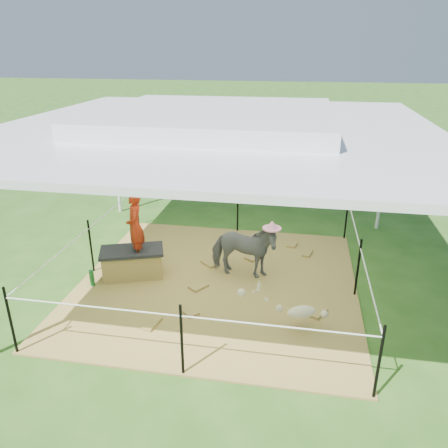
% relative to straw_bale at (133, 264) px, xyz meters
% --- Properties ---
extents(ground, '(90.00, 90.00, 0.00)m').
position_rel_straw_bale_xyz_m(ground, '(1.49, 0.03, -0.25)').
color(ground, '#2D5919').
rests_on(ground, ground).
extents(hay_patch, '(4.60, 4.60, 0.03)m').
position_rel_straw_bale_xyz_m(hay_patch, '(1.49, 0.03, -0.24)').
color(hay_patch, brown).
rests_on(hay_patch, ground).
extents(canopy_tent, '(6.30, 6.30, 2.90)m').
position_rel_straw_bale_xyz_m(canopy_tent, '(1.49, 0.03, 2.44)').
color(canopy_tent, silver).
rests_on(canopy_tent, ground).
extents(rope_fence, '(4.54, 4.54, 1.00)m').
position_rel_straw_bale_xyz_m(rope_fence, '(1.49, 0.03, 0.39)').
color(rope_fence, black).
rests_on(rope_fence, ground).
extents(straw_bale, '(1.10, 0.80, 0.44)m').
position_rel_straw_bale_xyz_m(straw_bale, '(0.00, 0.00, 0.00)').
color(straw_bale, olive).
rests_on(straw_bale, hay_patch).
extents(dark_cloth, '(1.19, 0.88, 0.06)m').
position_rel_straw_bale_xyz_m(dark_cloth, '(0.00, 0.00, 0.25)').
color(dark_cloth, black).
rests_on(dark_cloth, straw_bale).
extents(woman, '(0.42, 0.51, 1.19)m').
position_rel_straw_bale_xyz_m(woman, '(0.10, 0.00, 0.82)').
color(woman, '#A72510').
rests_on(woman, straw_bale).
extents(green_bottle, '(0.10, 0.10, 0.28)m').
position_rel_straw_bale_xyz_m(green_bottle, '(-0.55, -0.45, -0.08)').
color(green_bottle, '#176927').
rests_on(green_bottle, hay_patch).
extents(pony, '(1.20, 0.62, 0.98)m').
position_rel_straw_bale_xyz_m(pony, '(1.88, 0.30, 0.27)').
color(pony, '#525257').
rests_on(pony, hay_patch).
extents(pink_hat, '(0.31, 0.31, 0.14)m').
position_rel_straw_bale_xyz_m(pink_hat, '(1.88, 0.30, 0.83)').
color(pink_hat, '#FF93C2').
rests_on(pink_hat, pony).
extents(foal, '(1.16, 0.93, 0.57)m').
position_rel_straw_bale_xyz_m(foal, '(2.90, -1.02, 0.06)').
color(foal, '#BFAA8B').
rests_on(foal, hay_patch).
extents(trash_barrel, '(0.68, 0.68, 0.92)m').
position_rel_straw_bale_xyz_m(trash_barrel, '(5.20, 6.16, 0.21)').
color(trash_barrel, blue).
rests_on(trash_barrel, ground).
extents(picnic_table_near, '(2.26, 1.80, 0.85)m').
position_rel_straw_bale_xyz_m(picnic_table_near, '(3.06, 8.01, 0.17)').
color(picnic_table_near, brown).
rests_on(picnic_table_near, ground).
extents(picnic_table_far, '(2.18, 1.82, 0.79)m').
position_rel_straw_bale_xyz_m(picnic_table_far, '(6.39, 9.15, 0.14)').
color(picnic_table_far, brown).
rests_on(picnic_table_far, ground).
extents(distant_person, '(0.64, 0.55, 1.15)m').
position_rel_straw_bale_xyz_m(distant_person, '(4.14, 7.86, 0.32)').
color(distant_person, teal).
rests_on(distant_person, ground).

